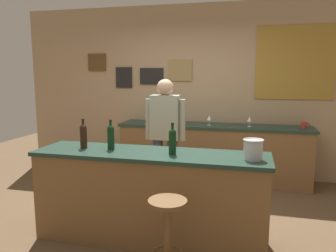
{
  "coord_description": "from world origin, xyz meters",
  "views": [
    {
      "loc": [
        0.95,
        -3.45,
        1.69
      ],
      "look_at": [
        -0.03,
        0.45,
        1.05
      ],
      "focal_mm": 35.47,
      "sensor_mm": 36.0,
      "label": 1
    }
  ],
  "objects_px": {
    "bartender": "(165,133)",
    "wine_glass_a": "(147,116)",
    "wine_bottle_b": "(111,136)",
    "wine_glass_c": "(209,118)",
    "wine_glass_b": "(182,116)",
    "bar_stool": "(168,226)",
    "coffee_mug": "(304,125)",
    "wine_bottle_c": "(172,140)",
    "wine_glass_d": "(249,119)",
    "ice_bucket": "(253,149)",
    "wine_bottle_a": "(83,135)"
  },
  "relations": [
    {
      "from": "coffee_mug",
      "to": "wine_glass_c",
      "type": "bearing_deg",
      "value": -178.18
    },
    {
      "from": "bartender",
      "to": "wine_glass_b",
      "type": "height_order",
      "value": "bartender"
    },
    {
      "from": "bartender",
      "to": "wine_glass_d",
      "type": "height_order",
      "value": "bartender"
    },
    {
      "from": "bartender",
      "to": "wine_glass_b",
      "type": "bearing_deg",
      "value": 91.03
    },
    {
      "from": "bar_stool",
      "to": "wine_bottle_a",
      "type": "bearing_deg",
      "value": 150.08
    },
    {
      "from": "wine_glass_c",
      "to": "bartender",
      "type": "bearing_deg",
      "value": -112.99
    },
    {
      "from": "wine_bottle_b",
      "to": "wine_glass_b",
      "type": "height_order",
      "value": "wine_bottle_b"
    },
    {
      "from": "bar_stool",
      "to": "coffee_mug",
      "type": "xyz_separation_m",
      "value": [
        1.38,
        2.62,
        0.49
      ]
    },
    {
      "from": "ice_bucket",
      "to": "wine_glass_b",
      "type": "xyz_separation_m",
      "value": [
        -1.1,
        2.13,
        -0.01
      ]
    },
    {
      "from": "wine_glass_b",
      "to": "wine_glass_c",
      "type": "height_order",
      "value": "same"
    },
    {
      "from": "bartender",
      "to": "wine_glass_a",
      "type": "distance_m",
      "value": 1.13
    },
    {
      "from": "wine_glass_d",
      "to": "wine_glass_c",
      "type": "bearing_deg",
      "value": -178.8
    },
    {
      "from": "bartender",
      "to": "wine_glass_c",
      "type": "xyz_separation_m",
      "value": [
        0.43,
        1.02,
        0.07
      ]
    },
    {
      "from": "wine_glass_b",
      "to": "wine_glass_d",
      "type": "xyz_separation_m",
      "value": [
        1.05,
        -0.08,
        0.0
      ]
    },
    {
      "from": "bar_stool",
      "to": "wine_bottle_c",
      "type": "distance_m",
      "value": 0.82
    },
    {
      "from": "bartender",
      "to": "wine_bottle_c",
      "type": "relative_size",
      "value": 5.29
    },
    {
      "from": "bartender",
      "to": "ice_bucket",
      "type": "xyz_separation_m",
      "value": [
        1.08,
        -1.02,
        0.08
      ]
    },
    {
      "from": "wine_bottle_b",
      "to": "wine_glass_b",
      "type": "xyz_separation_m",
      "value": [
        0.31,
        2.05,
        -0.05
      ]
    },
    {
      "from": "bar_stool",
      "to": "wine_bottle_c",
      "type": "relative_size",
      "value": 2.22
    },
    {
      "from": "wine_bottle_b",
      "to": "wine_glass_a",
      "type": "bearing_deg",
      "value": 96.61
    },
    {
      "from": "wine_glass_c",
      "to": "coffee_mug",
      "type": "xyz_separation_m",
      "value": [
        1.37,
        0.04,
        -0.06
      ]
    },
    {
      "from": "wine_glass_a",
      "to": "wine_glass_c",
      "type": "distance_m",
      "value": 0.99
    },
    {
      "from": "wine_bottle_c",
      "to": "coffee_mug",
      "type": "xyz_separation_m",
      "value": [
        1.47,
        2.06,
        -0.11
      ]
    },
    {
      "from": "bar_stool",
      "to": "wine_glass_b",
      "type": "xyz_separation_m",
      "value": [
        -0.44,
        2.67,
        0.55
      ]
    },
    {
      "from": "wine_glass_a",
      "to": "wine_glass_d",
      "type": "bearing_deg",
      "value": 1.9
    },
    {
      "from": "wine_glass_b",
      "to": "wine_glass_c",
      "type": "relative_size",
      "value": 1.0
    },
    {
      "from": "bar_stool",
      "to": "wine_glass_c",
      "type": "relative_size",
      "value": 4.39
    },
    {
      "from": "bar_stool",
      "to": "wine_bottle_a",
      "type": "height_order",
      "value": "wine_bottle_a"
    },
    {
      "from": "wine_bottle_b",
      "to": "wine_glass_c",
      "type": "xyz_separation_m",
      "value": [
        0.77,
        1.96,
        -0.05
      ]
    },
    {
      "from": "bartender",
      "to": "ice_bucket",
      "type": "relative_size",
      "value": 8.61
    },
    {
      "from": "wine_glass_c",
      "to": "coffee_mug",
      "type": "distance_m",
      "value": 1.37
    },
    {
      "from": "bartender",
      "to": "wine_glass_c",
      "type": "relative_size",
      "value": 10.45
    },
    {
      "from": "wine_bottle_a",
      "to": "wine_bottle_c",
      "type": "bearing_deg",
      "value": -3.06
    },
    {
      "from": "wine_bottle_c",
      "to": "wine_glass_b",
      "type": "bearing_deg",
      "value": 99.42
    },
    {
      "from": "wine_glass_a",
      "to": "ice_bucket",
      "type": "bearing_deg",
      "value": -50.73
    },
    {
      "from": "wine_bottle_a",
      "to": "wine_glass_b",
      "type": "bearing_deg",
      "value": 73.47
    },
    {
      "from": "wine_glass_c",
      "to": "wine_glass_d",
      "type": "height_order",
      "value": "same"
    },
    {
      "from": "wine_bottle_c",
      "to": "wine_bottle_a",
      "type": "bearing_deg",
      "value": 176.94
    },
    {
      "from": "wine_bottle_b",
      "to": "bartender",
      "type": "bearing_deg",
      "value": 70.43
    },
    {
      "from": "wine_bottle_b",
      "to": "coffee_mug",
      "type": "relative_size",
      "value": 2.45
    },
    {
      "from": "wine_glass_b",
      "to": "bar_stool",
      "type": "bearing_deg",
      "value": -80.57
    },
    {
      "from": "ice_bucket",
      "to": "wine_bottle_a",
      "type": "bearing_deg",
      "value": 177.67
    },
    {
      "from": "bar_stool",
      "to": "ice_bucket",
      "type": "distance_m",
      "value": 1.02
    },
    {
      "from": "wine_glass_c",
      "to": "bar_stool",
      "type": "bearing_deg",
      "value": -90.21
    },
    {
      "from": "ice_bucket",
      "to": "wine_glass_b",
      "type": "distance_m",
      "value": 2.4
    },
    {
      "from": "bartender",
      "to": "bar_stool",
      "type": "height_order",
      "value": "bartender"
    },
    {
      "from": "wine_bottle_a",
      "to": "wine_bottle_b",
      "type": "relative_size",
      "value": 1.0
    },
    {
      "from": "wine_glass_a",
      "to": "bartender",
      "type": "bearing_deg",
      "value": -60.51
    },
    {
      "from": "wine_glass_b",
      "to": "wine_glass_c",
      "type": "xyz_separation_m",
      "value": [
        0.45,
        -0.09,
        0.0
      ]
    },
    {
      "from": "wine_bottle_c",
      "to": "wine_glass_b",
      "type": "height_order",
      "value": "wine_bottle_c"
    }
  ]
}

